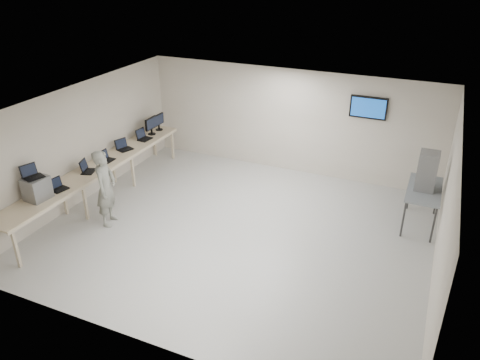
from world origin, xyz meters
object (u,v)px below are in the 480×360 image
at_px(workbench, 99,169).
at_px(side_table, 424,192).
at_px(equipment_box, 37,188).
at_px(soldier, 106,188).

relative_size(workbench, side_table, 4.01).
bearing_deg(workbench, equipment_box, -92.00).
relative_size(workbench, equipment_box, 12.52).
xyz_separation_m(workbench, equipment_box, (-0.06, -1.80, 0.31)).
bearing_deg(soldier, side_table, -82.41).
bearing_deg(workbench, soldier, -43.51).
distance_m(workbench, side_table, 7.43).
bearing_deg(soldier, equipment_box, 121.99).
xyz_separation_m(workbench, soldier, (0.85, -0.81, 0.04)).
distance_m(equipment_box, soldier, 1.38).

